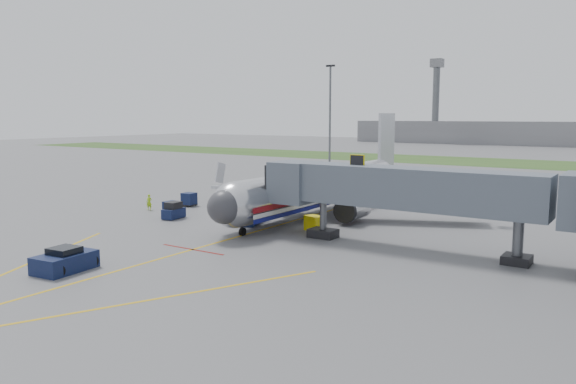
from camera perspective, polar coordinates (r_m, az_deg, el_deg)
The scene contains 16 objects.
ground at distance 45.46m, azimuth -6.20°, elevation -4.84°, with size 400.00×400.00×0.00m, color #565659.
grass_strip at distance 127.64m, azimuth 20.62°, elevation 2.82°, with size 300.00×25.00×0.01m, color #2D4C1E.
apron_markings at distance 40.22m, azimuth -13.00°, elevation -6.66°, with size 21.52×50.00×0.01m.
airliner at distance 57.37m, azimuth 3.54°, elevation 0.49°, with size 32.10×35.67×10.25m.
jet_bridge at distance 42.38m, azimuth 11.69°, elevation 0.26°, with size 25.30×4.00×6.90m.
light_mast_left at distance 119.34m, azimuth 4.29°, elevation 8.16°, with size 2.00×0.44×20.40m.
distant_terminal at distance 207.71m, azimuth 23.01°, elevation 5.51°, with size 120.00×14.00×8.00m, color slate.
control_tower at distance 210.61m, azimuth 14.80°, elevation 9.52°, with size 4.00×4.00×30.00m.
pushback_tug at distance 38.89m, azimuth -21.73°, elevation -6.53°, with size 2.66×3.95×1.55m.
baggage_tug at distance 55.38m, azimuth -11.55°, elevation -1.92°, with size 1.51×2.47×1.63m.
baggage_cart_a at distance 56.53m, azimuth -11.71°, elevation -1.68°, with size 1.46×1.46×1.51m.
baggage_cart_b at distance 57.42m, azimuth -2.92°, elevation -1.30°, with size 2.05×2.05×1.68m.
baggage_cart_c at distance 62.71m, azimuth -10.02°, elevation -0.74°, with size 1.48×1.48×1.47m.
belt_loader at distance 51.88m, azimuth -3.75°, elevation -2.66°, with size 2.66×4.39×2.09m.
ground_power_cart at distance 48.60m, azimuth 2.68°, elevation -3.21°, with size 1.91×1.60×1.31m.
ramp_worker at distance 60.94m, azimuth -13.92°, elevation -1.01°, with size 0.61×0.40×1.67m, color #9AD018.
Camera 1 is at (28.47, -34.03, 9.87)m, focal length 35.00 mm.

